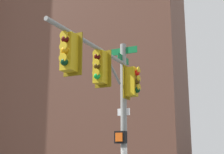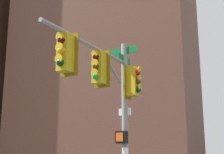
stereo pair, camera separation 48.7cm
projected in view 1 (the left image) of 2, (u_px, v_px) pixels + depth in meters
signal_pole_assembly at (110, 90)px, 10.42m from camera, size 4.82×1.43×6.11m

